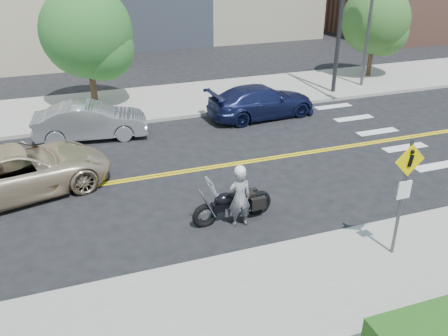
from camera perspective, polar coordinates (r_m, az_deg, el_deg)
name	(u,v)px	position (r m, az deg, el deg)	size (l,w,h in m)	color
ground_plane	(166,174)	(15.90, -7.00, -0.77)	(120.00, 120.00, 0.00)	black
sidewalk_near	(253,331)	(9.95, 3.46, -19.01)	(60.00, 5.00, 0.15)	#9E9B91
sidewalk_far	(129,105)	(22.74, -11.37, 7.45)	(60.00, 5.00, 0.15)	#9E9B91
lamp_post	(372,5)	(25.45, 17.33, 18.22)	(0.16, 0.16, 8.00)	#4C4C51
pedestrian_sign	(404,187)	(11.60, 20.86, -2.18)	(0.78, 0.08, 3.00)	#4C4C51
motorcyclist	(240,196)	(12.66, 1.90, -3.39)	(0.64, 0.45, 1.80)	silver
motorcycle	(233,197)	(13.01, 1.10, -3.52)	(2.30, 0.70, 1.40)	black
suv	(19,171)	(15.60, -23.42, -0.32)	(2.52, 5.46, 1.52)	beige
parked_car_silver	(90,121)	(19.16, -15.77, 5.47)	(1.49, 4.29, 1.41)	#9A9CA1
parked_car_blue	(262,101)	(20.84, 4.54, 8.00)	(1.96, 4.82, 1.40)	#19204C
tree_far_a	(86,32)	(22.11, -16.21, 15.45)	(3.97, 3.97, 5.43)	#382619
tree_far_b	(376,20)	(27.67, 17.77, 16.64)	(3.60, 3.60, 4.98)	#382619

